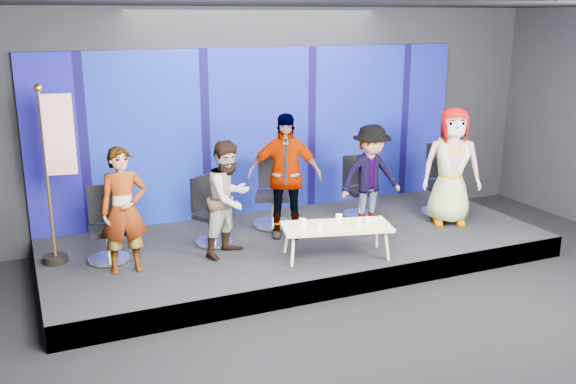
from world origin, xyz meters
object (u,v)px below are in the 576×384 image
(panelist_c, at_px, (285,176))
(mug_a, at_px, (303,223))
(panelist_e, at_px, (452,166))
(mug_c, at_px, (339,218))
(chair_c, at_px, (273,202))
(mug_d, at_px, (359,222))
(mug_b, at_px, (320,225))
(coffee_table, at_px, (336,228))
(flag_stand, at_px, (56,171))
(panelist_a, at_px, (124,210))
(chair_b, at_px, (211,222))
(chair_a, at_px, (107,237))
(panelist_d, at_px, (371,176))
(chair_e, at_px, (441,191))
(chair_d, at_px, (358,196))
(mug_e, at_px, (368,220))
(panelist_b, at_px, (229,198))

(panelist_c, height_order, mug_a, panelist_c)
(panelist_e, distance_m, mug_c, 2.22)
(panelist_c, bearing_deg, chair_c, 111.63)
(mug_d, bearing_deg, mug_b, 167.55)
(coffee_table, bearing_deg, flag_stand, 159.79)
(panelist_a, bearing_deg, chair_b, 26.38)
(mug_a, bearing_deg, chair_a, 157.75)
(chair_a, xyz_separation_m, panelist_d, (3.85, -0.09, 0.45))
(chair_a, bearing_deg, panelist_c, 2.41)
(chair_c, height_order, panelist_c, panelist_c)
(panelist_c, xyz_separation_m, chair_e, (2.72, 0.01, -0.53))
(coffee_table, height_order, mug_d, mug_d)
(panelist_e, bearing_deg, chair_e, 92.73)
(chair_c, relative_size, mug_c, 10.87)
(mug_c, bearing_deg, chair_d, 51.72)
(panelist_c, xyz_separation_m, mug_c, (0.39, -0.92, -0.41))
(panelist_e, xyz_separation_m, flag_stand, (-5.53, 0.63, 0.32))
(chair_c, distance_m, coffee_table, 1.57)
(chair_e, height_order, coffee_table, chair_e)
(mug_d, height_order, mug_e, mug_d)
(mug_a, bearing_deg, chair_e, 18.19)
(chair_c, distance_m, mug_e, 1.78)
(chair_d, relative_size, mug_b, 10.84)
(chair_d, distance_m, flag_stand, 4.56)
(panelist_c, height_order, chair_d, panelist_c)
(chair_c, height_order, mug_c, chair_c)
(panelist_a, bearing_deg, chair_a, 112.45)
(coffee_table, distance_m, mug_e, 0.43)
(panelist_c, bearing_deg, chair_a, -156.17)
(panelist_a, distance_m, mug_a, 2.24)
(panelist_b, xyz_separation_m, mug_a, (0.81, -0.55, -0.28))
(flag_stand, bearing_deg, mug_e, -10.18)
(flag_stand, bearing_deg, chair_a, -6.19)
(panelist_b, distance_m, panelist_d, 2.34)
(chair_a, bearing_deg, flag_stand, 167.52)
(chair_a, relative_size, chair_e, 0.88)
(panelist_e, xyz_separation_m, mug_c, (-2.14, -0.46, -0.41))
(panelist_c, height_order, panelist_d, panelist_c)
(panelist_c, distance_m, mug_b, 1.15)
(coffee_table, height_order, mug_e, mug_e)
(chair_e, bearing_deg, chair_c, -165.34)
(panelist_b, bearing_deg, chair_c, 10.08)
(mug_a, distance_m, mug_b, 0.22)
(panelist_c, bearing_deg, panelist_d, 21.56)
(mug_b, bearing_deg, coffee_table, 4.83)
(chair_d, height_order, mug_c, chair_d)
(chair_a, bearing_deg, mug_b, -20.49)
(chair_a, distance_m, mug_b, 2.75)
(mug_a, relative_size, mug_e, 1.26)
(chair_e, xyz_separation_m, flag_stand, (-5.73, 0.16, 0.85))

